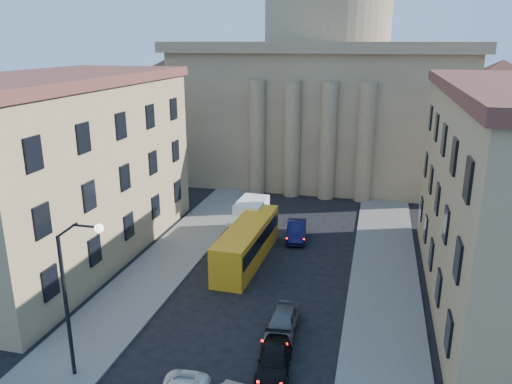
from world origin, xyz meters
TOP-DOWN VIEW (x-y plane):
  - sidewalk_left at (-8.50, 18.00)m, footprint 5.00×60.00m
  - sidewalk_right at (8.50, 18.00)m, footprint 5.00×60.00m
  - church at (0.00, 55.47)m, footprint 68.02×28.76m
  - building_left at (-17.00, 22.00)m, footprint 11.60×26.60m
  - street_lamp at (-6.97, 8.00)m, footprint 2.62×0.44m
  - car_right_mid at (2.71, 10.98)m, footprint 2.19×4.49m
  - car_right_far at (2.46, 14.62)m, footprint 1.84×4.42m
  - car_right_distant at (0.80, 29.84)m, footprint 2.24×4.94m
  - city_bus at (-2.30, 24.24)m, footprint 2.91×11.01m
  - box_truck at (-3.42, 29.12)m, footprint 2.46×6.00m

SIDE VIEW (x-z plane):
  - sidewalk_left at x=-8.50m, z-range 0.00..0.15m
  - sidewalk_right at x=8.50m, z-range 0.00..0.15m
  - car_right_mid at x=2.71m, z-range 0.00..1.26m
  - car_right_far at x=2.46m, z-range 0.00..1.50m
  - car_right_distant at x=0.80m, z-range 0.00..1.57m
  - box_truck at x=-3.42m, z-range -0.09..3.18m
  - city_bus at x=-2.30m, z-range 0.11..3.20m
  - street_lamp at x=-6.97m, z-range 0.87..9.70m
  - building_left at x=-17.00m, z-range 0.07..14.77m
  - church at x=0.00m, z-range -6.42..30.18m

